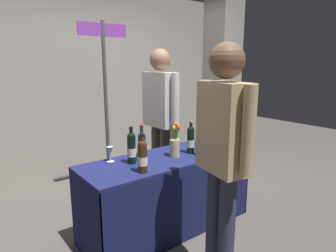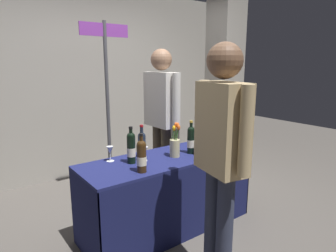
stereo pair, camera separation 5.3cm
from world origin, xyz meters
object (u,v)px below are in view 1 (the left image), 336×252
at_px(wine_glass_mid, 144,151).
at_px(taster_foreground_right, 223,146).
at_px(featured_wine_bottle, 131,148).
at_px(wine_glass_near_vendor, 110,151).
at_px(vendor_presenter, 160,110).
at_px(concrete_pillar, 222,64).
at_px(wine_glass_near_taster, 201,137).
at_px(flower_vase, 175,145).
at_px(booth_signpost, 105,91).
at_px(display_bottle_0, 204,142).
at_px(tasting_table, 168,180).

relative_size(wine_glass_mid, taster_foreground_right, 0.08).
relative_size(featured_wine_bottle, wine_glass_near_vendor, 2.39).
bearing_deg(vendor_presenter, wine_glass_near_vendor, -65.86).
relative_size(concrete_pillar, featured_wine_bottle, 9.60).
relative_size(concrete_pillar, vendor_presenter, 1.81).
distance_m(featured_wine_bottle, wine_glass_near_vendor, 0.21).
bearing_deg(wine_glass_near_vendor, wine_glass_near_taster, -6.44).
distance_m(featured_wine_bottle, flower_vase, 0.44).
distance_m(wine_glass_near_vendor, booth_signpost, 1.10).
xyz_separation_m(featured_wine_bottle, vendor_presenter, (0.75, 0.58, 0.20)).
distance_m(display_bottle_0, wine_glass_near_taster, 0.38).
height_order(wine_glass_near_vendor, booth_signpost, booth_signpost).
distance_m(wine_glass_near_vendor, taster_foreground_right, 1.10).
xyz_separation_m(featured_wine_bottle, taster_foreground_right, (0.23, -0.86, 0.17)).
distance_m(tasting_table, vendor_presenter, 0.93).
bearing_deg(display_bottle_0, wine_glass_mid, 156.33).
bearing_deg(concrete_pillar, flower_vase, -151.03).
distance_m(display_bottle_0, taster_foreground_right, 0.77).
xyz_separation_m(concrete_pillar, vendor_presenter, (-1.30, -0.23, -0.52)).
distance_m(tasting_table, wine_glass_mid, 0.42).
relative_size(tasting_table, booth_signpost, 0.81).
distance_m(concrete_pillar, wine_glass_near_vendor, 2.39).
xyz_separation_m(featured_wine_bottle, wine_glass_near_vendor, (-0.13, 0.16, -0.05)).
bearing_deg(wine_glass_near_vendor, concrete_pillar, 16.66).
distance_m(featured_wine_bottle, taster_foreground_right, 0.91).
xyz_separation_m(concrete_pillar, display_bottle_0, (-1.39, -1.06, -0.72)).
bearing_deg(tasting_table, flower_vase, -32.79).
bearing_deg(flower_vase, wine_glass_near_taster, 15.19).
xyz_separation_m(wine_glass_mid, wine_glass_near_taster, (0.78, 0.06, -0.00)).
bearing_deg(taster_foreground_right, tasting_table, 1.11).
bearing_deg(tasting_table, vendor_presenter, 59.20).
distance_m(concrete_pillar, featured_wine_bottle, 2.31).
height_order(featured_wine_bottle, wine_glass_mid, featured_wine_bottle).
relative_size(vendor_presenter, taster_foreground_right, 1.01).
height_order(concrete_pillar, featured_wine_bottle, concrete_pillar).
bearing_deg(wine_glass_near_vendor, display_bottle_0, -27.50).
height_order(tasting_table, featured_wine_bottle, featured_wine_bottle).
height_order(wine_glass_mid, wine_glass_near_taster, wine_glass_near_taster).
relative_size(display_bottle_0, taster_foreground_right, 0.19).
bearing_deg(featured_wine_bottle, display_bottle_0, -20.76).
relative_size(concrete_pillar, booth_signpost, 1.53).
distance_m(flower_vase, booth_signpost, 1.24).
bearing_deg(vendor_presenter, taster_foreground_right, -21.32).
xyz_separation_m(display_bottle_0, wine_glass_near_vendor, (-0.78, 0.41, -0.04)).
distance_m(wine_glass_mid, vendor_presenter, 0.90).
bearing_deg(booth_signpost, taster_foreground_right, -91.92).
bearing_deg(featured_wine_bottle, wine_glass_near_vendor, 129.13).
distance_m(wine_glass_mid, flower_vase, 0.31).
bearing_deg(flower_vase, booth_signpost, 96.77).
bearing_deg(featured_wine_bottle, wine_glass_near_taster, 2.77).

